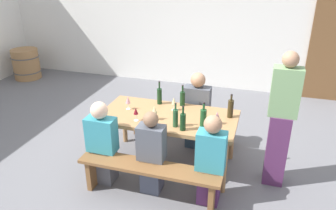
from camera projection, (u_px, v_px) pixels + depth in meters
ground_plane at (168, 163)px, 4.61m from camera, size 24.00×24.00×0.00m
back_wall at (214, 13)px, 6.85m from camera, size 14.00×0.20×3.20m
wooden_door at (334, 49)px, 6.31m from camera, size 0.90×0.06×2.10m
tasting_table at (168, 121)px, 4.34m from camera, size 1.80×0.90×0.75m
bench_near at (149, 173)px, 3.82m from camera, size 1.70×0.30×0.45m
bench_far at (182, 119)px, 5.12m from camera, size 1.70×0.30×0.45m
wine_bottle_0 at (159, 96)px, 4.61m from camera, size 0.07×0.07×0.34m
wine_bottle_1 at (203, 117)px, 3.99m from camera, size 0.08×0.08×0.31m
wine_bottle_2 at (175, 118)px, 3.98m from camera, size 0.07×0.07×0.31m
wine_bottle_3 at (182, 98)px, 4.56m from camera, size 0.07×0.07×0.30m
wine_bottle_4 at (231, 108)px, 4.21m from camera, size 0.07×0.07×0.32m
wine_bottle_5 at (183, 121)px, 3.90m from camera, size 0.07×0.07×0.31m
wine_glass_0 at (155, 110)px, 4.14m from camera, size 0.08×0.08×0.19m
wine_glass_1 at (136, 112)px, 4.12m from camera, size 0.06×0.06×0.18m
wine_glass_2 at (128, 100)px, 4.43m from camera, size 0.07×0.07×0.19m
wine_glass_3 at (174, 101)px, 4.40m from camera, size 0.06×0.06×0.19m
wine_glass_4 at (217, 115)px, 4.04m from camera, size 0.06×0.06×0.17m
seated_guest_near_0 at (102, 144)px, 4.06m from camera, size 0.37×0.24×1.10m
seated_guest_near_1 at (152, 155)px, 3.89m from camera, size 0.32×0.24×1.07m
seated_guest_near_2 at (211, 162)px, 3.69m from camera, size 0.33×0.24×1.12m
seated_guest_far_0 at (197, 112)px, 4.83m from camera, size 0.38×0.24×1.18m
standing_host at (281, 123)px, 3.91m from camera, size 0.33×0.24×1.72m
wine_barrel at (26, 64)px, 7.78m from camera, size 0.64×0.64×0.71m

